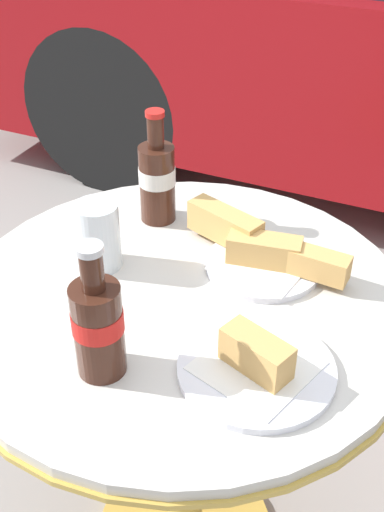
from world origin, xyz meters
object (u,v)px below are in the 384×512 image
(lunch_plate_far, at_px, (256,364))
(lunch_plate_near, at_px, (260,251))
(bistro_table, at_px, (183,359))
(cola_bottle_right, at_px, (157,179))
(drinking_glass, at_px, (99,238))
(cola_bottle_left, at_px, (98,324))

(lunch_plate_far, bearing_deg, lunch_plate_near, 108.46)
(bistro_table, bearing_deg, lunch_plate_near, 55.70)
(bistro_table, height_order, cola_bottle_right, cola_bottle_right)
(lunch_plate_near, height_order, lunch_plate_far, lunch_plate_near)
(bistro_table, relative_size, lunch_plate_far, 3.37)
(bistro_table, bearing_deg, drinking_glass, 176.15)
(bistro_table, xyz_separation_m, drinking_glass, (-0.17, 0.01, 0.21))
(bistro_table, height_order, lunch_plate_far, lunch_plate_far)
(cola_bottle_left, xyz_separation_m, drinking_glass, (-0.14, 0.22, -0.03))
(drinking_glass, height_order, lunch_plate_near, drinking_glass)
(cola_bottle_left, xyz_separation_m, lunch_plate_near, (0.12, 0.34, -0.06))
(drinking_glass, bearing_deg, cola_bottle_right, 83.18)
(cola_bottle_left, distance_m, drinking_glass, 0.26)
(cola_bottle_left, height_order, lunch_plate_far, cola_bottle_left)
(bistro_table, relative_size, cola_bottle_right, 3.47)
(bistro_table, relative_size, drinking_glass, 6.32)
(lunch_plate_near, relative_size, lunch_plate_far, 1.38)
(bistro_table, relative_size, cola_bottle_left, 3.59)
(lunch_plate_far, bearing_deg, bistro_table, 144.71)
(drinking_glass, bearing_deg, bistro_table, -3.85)
(bistro_table, bearing_deg, cola_bottle_left, -98.29)
(bistro_table, xyz_separation_m, lunch_plate_near, (0.09, 0.13, 0.19))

